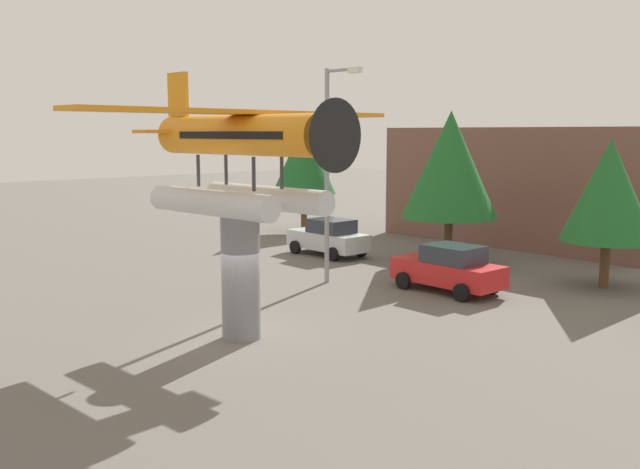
# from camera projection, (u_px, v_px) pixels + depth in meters

# --- Properties ---
(ground_plane) EXTENTS (140.00, 140.00, 0.00)m
(ground_plane) POSITION_uv_depth(u_px,v_px,m) (242.00, 338.00, 20.30)
(ground_plane) COLOR #605B54
(display_pedestal) EXTENTS (1.10, 1.10, 3.62)m
(display_pedestal) POSITION_uv_depth(u_px,v_px,m) (241.00, 276.00, 20.04)
(display_pedestal) COLOR slate
(display_pedestal) RESTS_ON ground
(floatplane_monument) EXTENTS (6.98, 10.45, 4.00)m
(floatplane_monument) POSITION_uv_depth(u_px,v_px,m) (242.00, 153.00, 19.45)
(floatplane_monument) COLOR silver
(floatplane_monument) RESTS_ON display_pedestal
(car_near_silver) EXTENTS (4.20, 2.02, 1.76)m
(car_near_silver) POSITION_uv_depth(u_px,v_px,m) (329.00, 237.00, 33.77)
(car_near_silver) COLOR silver
(car_near_silver) RESTS_ON ground
(car_mid_red) EXTENTS (4.20, 2.02, 1.76)m
(car_mid_red) POSITION_uv_depth(u_px,v_px,m) (449.00, 268.00, 26.06)
(car_mid_red) COLOR red
(car_mid_red) RESTS_ON ground
(streetlight_primary) EXTENTS (1.84, 0.28, 8.22)m
(streetlight_primary) POSITION_uv_depth(u_px,v_px,m) (330.00, 161.00, 27.00)
(streetlight_primary) COLOR gray
(streetlight_primary) RESTS_ON ground
(storefront_building) EXTENTS (15.11, 6.22, 6.09)m
(storefront_building) POSITION_uv_depth(u_px,v_px,m) (530.00, 185.00, 37.68)
(storefront_building) COLOR brown
(storefront_building) RESTS_ON ground
(tree_west) EXTENTS (3.74, 3.74, 6.42)m
(tree_west) POSITION_uv_depth(u_px,v_px,m) (304.00, 158.00, 41.14)
(tree_west) COLOR brown
(tree_west) RESTS_ON ground
(tree_east) EXTENTS (4.22, 4.22, 6.78)m
(tree_east) POSITION_uv_depth(u_px,v_px,m) (450.00, 165.00, 31.04)
(tree_east) COLOR brown
(tree_east) RESTS_ON ground
(tree_center_back) EXTENTS (3.45, 3.45, 5.62)m
(tree_center_back) POSITION_uv_depth(u_px,v_px,m) (609.00, 191.00, 26.35)
(tree_center_back) COLOR brown
(tree_center_back) RESTS_ON ground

